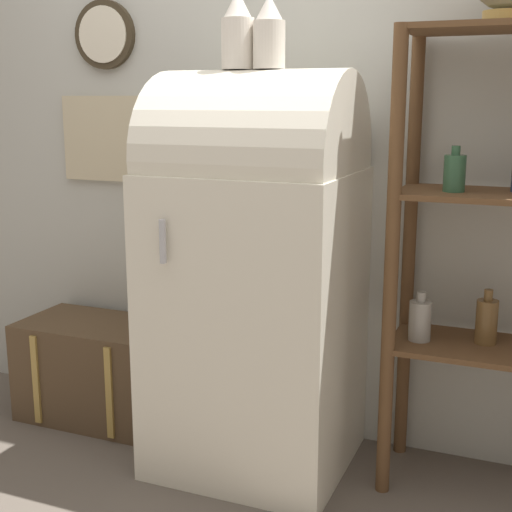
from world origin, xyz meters
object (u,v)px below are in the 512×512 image
(refrigerator, at_px, (256,268))
(suitcase_trunk, at_px, (99,370))
(vase_left, at_px, (238,33))
(vase_center, at_px, (269,34))

(refrigerator, xyz_separation_m, suitcase_trunk, (-0.80, 0.09, -0.57))
(refrigerator, height_order, vase_left, vase_left)
(suitcase_trunk, xyz_separation_m, vase_left, (0.74, -0.10, 1.43))
(refrigerator, distance_m, vase_left, 0.86)
(vase_center, bearing_deg, refrigerator, 173.97)
(refrigerator, bearing_deg, suitcase_trunk, 173.37)
(refrigerator, bearing_deg, vase_left, -176.55)
(suitcase_trunk, distance_m, vase_left, 1.61)
(vase_center, bearing_deg, suitcase_trunk, 173.41)
(vase_left, height_order, vase_center, vase_left)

